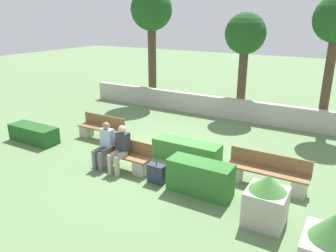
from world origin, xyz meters
name	(u,v)px	position (x,y,z in m)	size (l,w,h in m)	color
ground_plane	(166,158)	(0.00, 0.00, 0.00)	(60.00, 60.00, 0.00)	#607F51
perimeter_wall	(225,108)	(0.00, 5.08, 0.44)	(14.16, 0.30, 0.89)	#ADA89E
bench_front	(124,158)	(-0.69, -1.24, 0.33)	(1.76, 0.48, 0.87)	brown
bench_left_side	(101,131)	(-2.87, 0.26, 0.34)	(1.84, 0.49, 0.87)	brown
bench_right_side	(267,174)	(3.20, -0.19, 0.35)	(2.14, 0.49, 0.87)	brown
person_seated_man	(120,146)	(-0.69, -1.38, 0.75)	(0.38, 0.64, 1.35)	#B2A893
person_seated_woman	(105,143)	(-1.27, -1.38, 0.75)	(0.38, 0.64, 1.35)	slate
hedge_block_near_left	(187,151)	(0.65, 0.17, 0.32)	(2.13, 0.65, 0.64)	#3D7A38
hedge_block_near_right	(34,134)	(-4.83, -1.12, 0.29)	(1.91, 0.68, 0.58)	#235623
hedge_block_mid_left	(200,177)	(1.82, -1.37, 0.42)	(1.65, 0.63, 0.85)	#33702D
planter_corner_left	(334,244)	(4.97, -2.65, 0.55)	(1.03, 1.03, 1.19)	#ADA89E
planter_corner_right	(266,200)	(3.59, -1.82, 0.56)	(0.84, 0.84, 1.14)	#ADA89E
suitcase	(156,174)	(0.59, -1.49, 0.26)	(0.47, 0.24, 0.72)	#282D42
tree_leftmost	(151,13)	(-4.46, 6.14, 4.39)	(2.05, 2.05, 5.61)	#473828
tree_center_left	(245,37)	(0.40, 6.03, 3.41)	(1.76, 1.76, 4.45)	#473828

